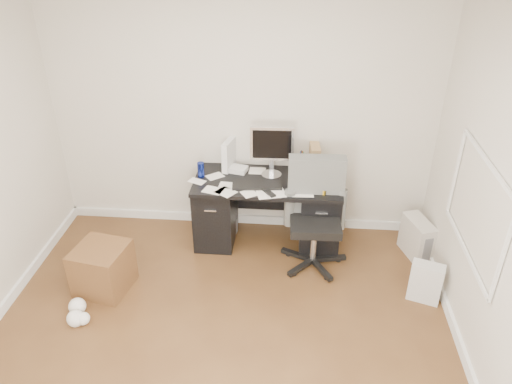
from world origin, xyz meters
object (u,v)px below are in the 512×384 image
(desk, at_px, (267,209))
(lcd_monitor, at_px, (272,152))
(wicker_basket, at_px, (103,268))
(office_chair, at_px, (316,217))
(pc_tower, at_px, (417,238))
(keyboard, at_px, (257,185))

(desk, relative_size, lcd_monitor, 2.71)
(lcd_monitor, xyz_separation_m, wicker_basket, (-1.52, -1.00, -0.80))
(desk, bearing_deg, office_chair, -36.02)
(office_chair, xyz_separation_m, pc_tower, (1.07, 0.24, -0.35))
(desk, bearing_deg, keyboard, -125.04)
(lcd_monitor, relative_size, wicker_basket, 1.21)
(keyboard, height_order, office_chair, office_chair)
(desk, xyz_separation_m, lcd_monitor, (0.03, 0.10, 0.63))
(pc_tower, distance_m, wicker_basket, 3.14)
(wicker_basket, bearing_deg, office_chair, 15.34)
(lcd_monitor, xyz_separation_m, office_chair, (0.46, -0.46, -0.47))
(desk, height_order, office_chair, office_chair)
(pc_tower, xyz_separation_m, wicker_basket, (-3.04, -0.78, 0.02))
(office_chair, bearing_deg, lcd_monitor, 132.87)
(lcd_monitor, relative_size, office_chair, 0.49)
(desk, relative_size, office_chair, 1.34)
(desk, distance_m, keyboard, 0.40)
(wicker_basket, bearing_deg, keyboard, 28.71)
(office_chair, relative_size, wicker_basket, 2.44)
(keyboard, bearing_deg, pc_tower, -4.40)
(pc_tower, relative_size, wicker_basket, 0.91)
(desk, relative_size, wicker_basket, 3.27)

